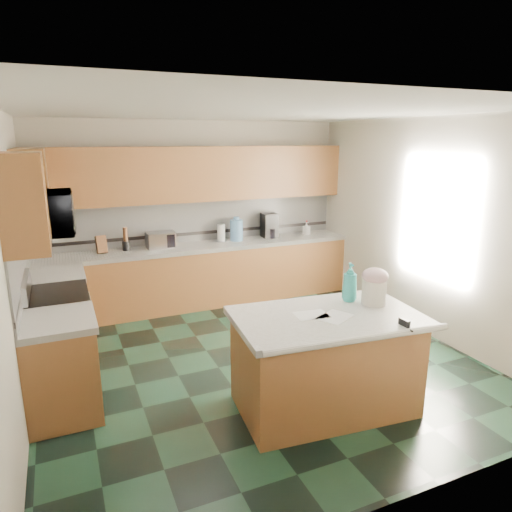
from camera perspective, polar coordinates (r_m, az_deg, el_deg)
floor at (r=5.30m, az=0.02°, el=-12.86°), size 4.60×4.60×0.00m
ceiling at (r=4.72m, az=0.03°, el=17.71°), size 4.60×4.60×0.00m
wall_back at (r=6.99m, az=-7.63°, el=5.40°), size 4.60×0.04×2.70m
wall_front at (r=2.95m, az=18.51°, el=-7.81°), size 4.60×0.04×2.70m
wall_left at (r=4.47m, az=-28.37°, el=-1.31°), size 0.04×4.60×2.70m
wall_right at (r=6.12m, az=20.39°, el=3.36°), size 0.04×4.60×2.70m
back_base_cab at (r=6.89m, az=-6.64°, el=-2.55°), size 4.60×0.60×0.86m
back_countertop at (r=6.77m, az=-6.75°, el=1.17°), size 4.60×0.64×0.06m
back_upper_cab at (r=6.74m, az=-7.36°, el=10.14°), size 4.60×0.33×0.78m
back_backsplash at (r=6.97m, az=-7.53°, el=4.43°), size 4.60×0.02×0.63m
back_accent_band at (r=7.00m, az=-7.46°, el=2.85°), size 4.60×0.01×0.05m
left_base_cab_rear at (r=5.96m, az=-23.36°, el=-6.43°), size 0.60×0.82×0.86m
left_counter_rear at (r=5.82m, az=-23.80°, el=-2.18°), size 0.64×0.82×0.06m
left_base_cab_front at (r=4.54m, az=-23.07°, el=-12.92°), size 0.60×0.72×0.86m
left_counter_front at (r=4.36m, az=-23.67°, el=-7.52°), size 0.64×0.72×0.06m
left_backsplash at (r=5.03m, az=-27.41°, el=-0.97°), size 0.02×2.30×0.63m
left_accent_band at (r=5.08m, az=-27.09°, el=-3.08°), size 0.01×2.30×0.05m
left_upper_cab_rear at (r=5.77m, az=-26.22°, el=8.09°), size 0.33×1.09×0.78m
left_upper_cab_front at (r=4.12m, az=-27.02°, el=6.04°), size 0.33×0.72×0.78m
range_body at (r=5.22m, az=-23.24°, el=-9.24°), size 0.60×0.76×0.88m
range_oven_door at (r=5.23m, az=-19.99°, el=-9.32°), size 0.02×0.68×0.55m
range_cooktop at (r=5.06m, az=-23.76°, el=-4.45°), size 0.62×0.78×0.04m
range_handle at (r=5.10m, az=-20.02°, el=-5.37°), size 0.02×0.66×0.02m
range_backguard at (r=5.04m, az=-26.84°, el=-3.44°), size 0.06×0.76×0.18m
microwave at (r=4.87m, az=-24.74°, el=4.88°), size 0.50×0.73×0.41m
island_base at (r=4.33m, az=8.61°, el=-13.28°), size 1.62×1.03×0.86m
island_top at (r=4.13m, az=8.85°, el=-7.62°), size 1.73×1.13×0.06m
island_bullnose at (r=3.76m, az=12.89°, el=-10.11°), size 1.64×0.22×0.06m
treat_jar at (r=4.43m, az=14.54°, el=-4.36°), size 0.27×0.27×0.24m
treat_jar_lid at (r=4.39m, az=14.66°, el=-2.44°), size 0.25×0.25×0.15m
treat_jar_knob at (r=4.37m, az=14.71°, el=-1.80°), size 0.08×0.03×0.03m
treat_jar_knob_end_l at (r=4.35m, az=14.28°, el=-1.86°), size 0.04×0.04×0.04m
treat_jar_knob_end_r at (r=4.40m, az=15.12°, el=-1.74°), size 0.04×0.04×0.04m
soap_bottle_island at (r=4.44m, az=11.66°, el=-3.23°), size 0.18×0.18×0.37m
paper_sheet_a at (r=4.08m, az=9.84°, el=-7.50°), size 0.37×0.34×0.00m
paper_sheet_b at (r=4.09m, az=6.93°, el=-7.31°), size 0.31×0.25×0.00m
clamp_body at (r=4.03m, az=18.02°, el=-8.16°), size 0.04×0.11×0.10m
clamp_handle at (r=3.99m, az=18.62°, el=-8.73°), size 0.02×0.08×0.02m
knife_block at (r=6.54m, az=-18.77°, el=1.36°), size 0.15×0.19×0.26m
utensil_crock at (r=6.61m, az=-15.92°, el=1.24°), size 0.11×0.11×0.13m
utensil_bundle at (r=6.58m, az=-16.02°, el=2.63°), size 0.06×0.06×0.19m
toaster_oven at (r=6.65m, az=-11.81°, el=1.98°), size 0.39×0.27×0.23m
toaster_oven_door at (r=6.53m, az=-11.59°, el=1.76°), size 0.35×0.01×0.19m
paper_towel at (r=6.93m, az=-4.38°, el=2.92°), size 0.12×0.12×0.27m
paper_towel_base at (r=6.96m, az=-4.36°, el=1.90°), size 0.18×0.18×0.01m
water_jug at (r=6.97m, az=-2.46°, el=3.23°), size 0.19×0.19×0.32m
water_jug_neck at (r=6.93m, az=-2.47°, el=4.72°), size 0.09×0.09×0.05m
coffee_maker at (r=7.20m, az=1.70°, el=3.85°), size 0.24×0.26×0.38m
coffee_carafe at (r=7.17m, az=1.88°, el=2.89°), size 0.16×0.16×0.16m
soap_bottle_back at (r=7.49m, az=6.33°, el=3.47°), size 0.11×0.11×0.20m
soap_back_cap at (r=7.46m, az=6.35°, el=4.34°), size 0.02×0.02×0.03m
window_light_proxy at (r=5.94m, az=21.63°, el=4.40°), size 0.02×1.40×1.10m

